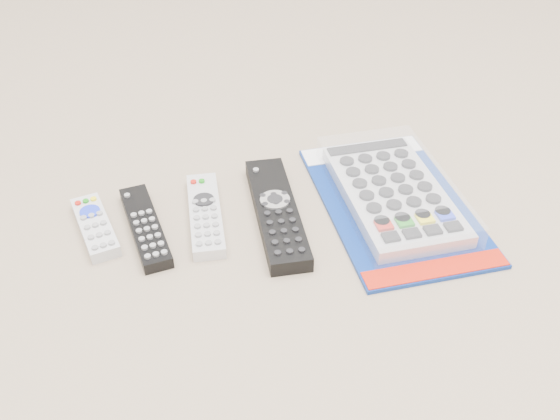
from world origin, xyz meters
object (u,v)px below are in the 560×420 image
object	(u,v)px
remote_small_grey	(95,226)
remote_large_black	(277,212)
remote_slim_black	(145,227)
jumbo_remote_packaged	(393,192)
remote_silver_dvd	(205,214)

from	to	relation	value
remote_small_grey	remote_large_black	size ratio (longest dim) A/B	0.56
remote_large_black	remote_slim_black	bearing A→B (deg)	178.83
remote_large_black	jumbo_remote_packaged	world-z (taller)	jumbo_remote_packaged
remote_small_grey	remote_silver_dvd	xyz separation A→B (m)	(0.15, -0.02, -0.00)
remote_small_grey	jumbo_remote_packaged	distance (m)	0.43
remote_small_grey	jumbo_remote_packaged	size ratio (longest dim) A/B	0.40
remote_small_grey	jumbo_remote_packaged	world-z (taller)	jumbo_remote_packaged
remote_small_grey	remote_large_black	bearing A→B (deg)	-19.45
remote_large_black	remote_small_grey	bearing A→B (deg)	176.29
remote_small_grey	remote_slim_black	bearing A→B (deg)	-26.17
remote_small_grey	remote_silver_dvd	distance (m)	0.15
remote_silver_dvd	remote_large_black	size ratio (longest dim) A/B	0.75
remote_small_grey	remote_slim_black	size ratio (longest dim) A/B	0.77
remote_silver_dvd	jumbo_remote_packaged	bearing A→B (deg)	-1.12
remote_small_grey	jumbo_remote_packaged	xyz separation A→B (m)	(0.42, -0.07, 0.01)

